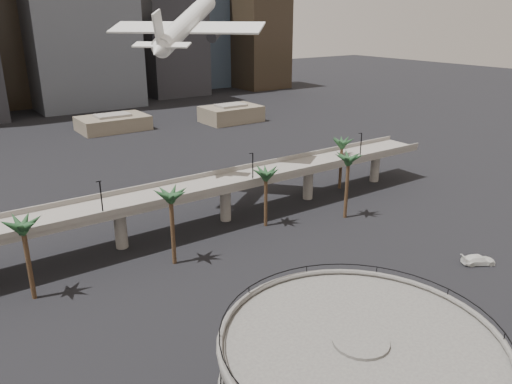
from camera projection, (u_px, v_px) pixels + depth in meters
overpass at (175, 197)px, 93.71m from camera, size 130.00×9.30×14.70m
palm_trees at (249, 177)px, 92.62m from camera, size 76.40×18.40×14.00m
low_buildings at (77, 131)px, 166.21m from camera, size 135.00×27.50×6.80m
skyline at (35, 13)px, 215.74m from camera, size 269.00×86.00×109.76m
airborne_jet at (187, 24)px, 103.21m from camera, size 29.82×28.65×13.83m
car_a at (300, 332)px, 64.90m from camera, size 4.73×2.47×1.53m
car_b at (369, 309)px, 69.93m from camera, size 5.33×3.15×1.66m
car_c at (478, 260)px, 83.88m from camera, size 6.00×4.77×1.63m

